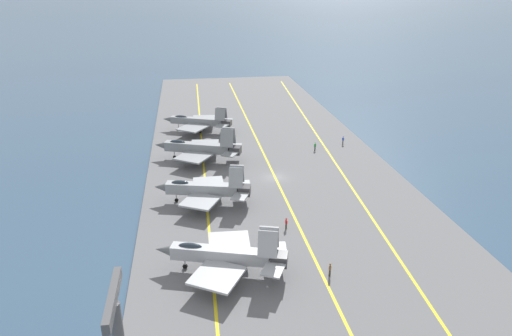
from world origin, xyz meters
name	(u,v)px	position (x,y,z in m)	size (l,w,h in m)	color
ground_plane	(275,179)	(0.00, 0.00, 0.00)	(2000.00, 2000.00, 0.00)	#334C66
carrier_deck	(275,178)	(0.00, 0.00, 0.20)	(180.59, 45.04, 0.40)	slate
deck_stripe_foul_line	(342,173)	(0.00, -12.39, 0.40)	(162.53, 0.36, 0.01)	yellow
deck_stripe_centerline	(275,177)	(0.00, 0.00, 0.40)	(162.53, 0.36, 0.01)	yellow
deck_stripe_edge_line	(205,182)	(0.00, 12.39, 0.40)	(162.53, 0.36, 0.01)	yellow
parked_jet_nearest	(224,255)	(-26.93, 11.44, 2.81)	(12.96, 16.02, 6.36)	#A8AAAF
parked_jet_second	(204,189)	(-8.24, 12.80, 2.86)	(12.06, 15.25, 6.42)	#93999E
parked_jet_third	(199,148)	(10.37, 12.87, 2.99)	(13.35, 17.18, 6.82)	gray
parked_jet_fourth	(198,121)	(28.70, 12.33, 2.83)	(13.82, 16.38, 5.93)	gray
crew_brown_vest	(330,269)	(-29.70, -0.77, 1.38)	(0.45, 0.40, 1.78)	#383328
crew_green_vest	(315,146)	(12.28, -10.72, 1.35)	(0.42, 0.46, 1.74)	#232328
crew_blue_vest	(343,140)	(15.00, -17.60, 1.38)	(0.43, 0.35, 1.78)	#4C473D
crew_red_vest	(286,223)	(-18.06, 1.94, 1.33)	(0.38, 0.26, 1.69)	#383328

